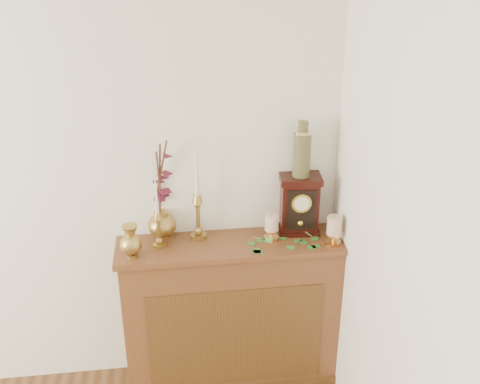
{
  "coord_description": "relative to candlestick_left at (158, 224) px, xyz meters",
  "views": [
    {
      "loc": [
        1.1,
        -0.52,
        2.44
      ],
      "look_at": [
        1.44,
        2.05,
        1.25
      ],
      "focal_mm": 42.0,
      "sensor_mm": 36.0,
      "label": 1
    }
  ],
  "objects": [
    {
      "name": "ginger_jar",
      "position": [
        0.03,
        0.14,
        0.12
      ],
      "size": [
        0.23,
        0.25,
        0.57
      ],
      "rotation": [
        0.0,
        0.0,
        0.27
      ],
      "color": "#B39747",
      "rests_on": "console_shelf"
    },
    {
      "name": "mantel_clock",
      "position": [
        0.77,
        0.07,
        0.03
      ],
      "size": [
        0.24,
        0.17,
        0.34
      ],
      "rotation": [
        0.0,
        0.0,
        -0.08
      ],
      "color": "black",
      "rests_on": "console_shelf"
    },
    {
      "name": "candlestick_center",
      "position": [
        0.21,
        0.07,
        0.04
      ],
      "size": [
        0.09,
        0.09,
        0.53
      ],
      "rotation": [
        0.0,
        0.0,
        0.13
      ],
      "color": "#B39747",
      "rests_on": "console_shelf"
    },
    {
      "name": "bud_vase",
      "position": [
        -0.14,
        -0.09,
        -0.04
      ],
      "size": [
        0.11,
        0.11,
        0.18
      ],
      "rotation": [
        0.0,
        0.0,
        -0.36
      ],
      "color": "#B39747",
      "rests_on": "console_shelf"
    },
    {
      "name": "ceramic_vase",
      "position": [
        0.77,
        0.07,
        0.34
      ],
      "size": [
        0.09,
        0.09,
        0.3
      ],
      "rotation": [
        0.0,
        0.0,
        -0.08
      ],
      "color": "#1C3827",
      "rests_on": "mantel_clock"
    },
    {
      "name": "console_shelf",
      "position": [
        0.38,
        -0.01,
        -0.63
      ],
      "size": [
        1.24,
        0.34,
        0.93
      ],
      "color": "brown",
      "rests_on": "ground"
    },
    {
      "name": "ivy_garland",
      "position": [
        0.62,
        -0.07,
        -0.12
      ],
      "size": [
        0.37,
        0.18,
        0.07
      ],
      "rotation": [
        0.0,
        0.0,
        -0.05
      ],
      "color": "#38762D",
      "rests_on": "console_shelf"
    },
    {
      "name": "pillar_candle_right",
      "position": [
        0.92,
        -0.09,
        -0.05
      ],
      "size": [
        0.09,
        0.09,
        0.17
      ],
      "rotation": [
        0.0,
        0.0,
        0.18
      ],
      "color": "#E1A54F",
      "rests_on": "console_shelf"
    },
    {
      "name": "candlestick_left",
      "position": [
        0.0,
        0.0,
        0.0
      ],
      "size": [
        0.07,
        0.07,
        0.41
      ],
      "rotation": [
        0.0,
        0.0,
        -0.03
      ],
      "color": "#B39747",
      "rests_on": "console_shelf"
    },
    {
      "name": "pillar_candle_left",
      "position": [
        0.6,
        0.0,
        -0.05
      ],
      "size": [
        0.08,
        0.08,
        0.16
      ],
      "rotation": [
        0.0,
        0.0,
        -0.16
      ],
      "color": "#E1A54F",
      "rests_on": "console_shelf"
    }
  ]
}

